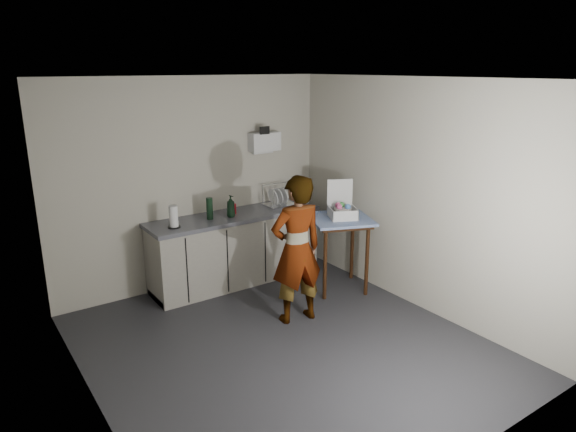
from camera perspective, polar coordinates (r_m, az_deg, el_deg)
ground at (r=5.32m, az=-0.40°, el=-14.25°), size 4.00×4.00×0.00m
wall_back at (r=6.47m, az=-10.43°, el=3.53°), size 3.60×0.02×2.60m
wall_right at (r=5.95m, az=13.97°, el=2.18°), size 0.02×4.00×2.60m
wall_left at (r=4.11m, az=-21.58°, el=-4.85°), size 0.02×4.00×2.60m
ceiling at (r=4.58m, az=-0.46°, el=14.97°), size 3.60×4.00×0.01m
kitchen_counter at (r=6.64m, az=-5.86°, el=-3.81°), size 2.24×0.62×0.91m
wall_shelf at (r=6.80m, az=-2.64°, el=8.22°), size 0.42×0.18×0.37m
side_table at (r=6.31m, az=5.81°, el=-1.23°), size 0.93×0.93×0.93m
standing_man at (r=5.49m, az=0.96°, el=-3.77°), size 0.64×0.46×1.63m
soap_bottle at (r=6.35m, az=-6.38°, el=1.09°), size 0.12×0.12×0.27m
soda_can at (r=6.50m, az=-6.06°, el=0.81°), size 0.07×0.07×0.13m
dark_bottle at (r=6.29m, az=-8.71°, el=0.84°), size 0.08×0.08×0.27m
paper_towel at (r=6.04m, az=-12.60°, el=-0.14°), size 0.15×0.15×0.26m
dish_rack at (r=6.86m, az=-1.01°, el=1.72°), size 0.40×0.30×0.28m
bakery_box at (r=6.27m, az=6.04°, el=0.72°), size 0.43×0.43×0.45m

